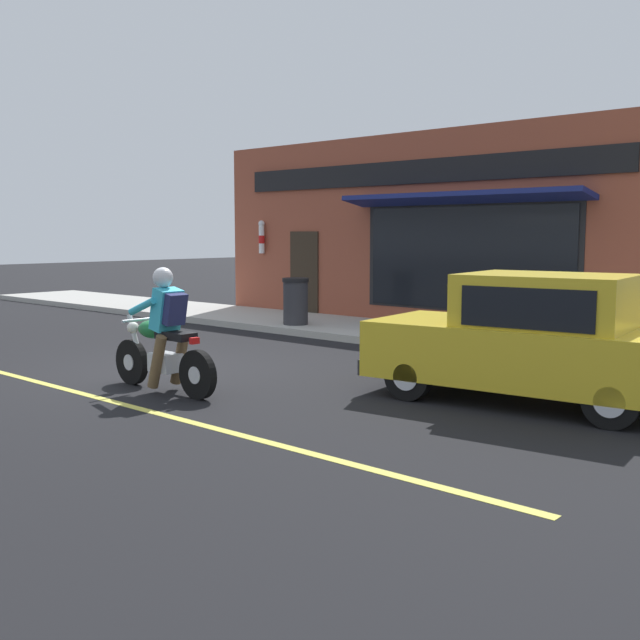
# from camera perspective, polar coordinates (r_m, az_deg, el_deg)

# --- Properties ---
(ground_plane) EXTENTS (80.00, 80.00, 0.00)m
(ground_plane) POSITION_cam_1_polar(r_m,az_deg,el_deg) (11.53, -11.28, -3.76)
(ground_plane) COLOR black
(sidewalk_curb) EXTENTS (2.60, 22.00, 0.14)m
(sidewalk_curb) POSITION_cam_1_polar(r_m,az_deg,el_deg) (17.19, -3.35, -0.02)
(sidewalk_curb) COLOR #ADAAA3
(sidewalk_curb) RESTS_ON ground
(storefront_building) EXTENTS (1.25, 11.18, 4.20)m
(storefront_building) POSITION_cam_1_polar(r_m,az_deg,el_deg) (16.46, 7.44, 6.75)
(storefront_building) COLOR brown
(storefront_building) RESTS_ON ground
(motorcycle_with_rider) EXTENTS (0.56, 2.02, 1.62)m
(motorcycle_with_rider) POSITION_cam_1_polar(r_m,az_deg,el_deg) (9.87, -11.83, -1.52)
(motorcycle_with_rider) COLOR black
(motorcycle_with_rider) RESTS_ON ground
(car_hatchback) EXTENTS (2.06, 3.94, 1.57)m
(car_hatchback) POSITION_cam_1_polar(r_m,az_deg,el_deg) (9.38, 15.73, -1.50)
(car_hatchback) COLOR black
(car_hatchback) RESTS_ON ground
(fire_hydrant) EXTENTS (0.36, 0.24, 0.88)m
(fire_hydrant) POSITION_cam_1_polar(r_m,az_deg,el_deg) (12.80, 21.80, -0.50)
(fire_hydrant) COLOR red
(fire_hydrant) RESTS_ON sidewalk_curb
(traffic_cone) EXTENTS (0.36, 0.36, 0.60)m
(traffic_cone) POSITION_cam_1_polar(r_m,az_deg,el_deg) (13.98, 9.81, -0.13)
(traffic_cone) COLOR black
(traffic_cone) RESTS_ON sidewalk_curb
(trash_bin) EXTENTS (0.56, 0.56, 0.98)m
(trash_bin) POSITION_cam_1_polar(r_m,az_deg,el_deg) (15.76, -1.87, 1.46)
(trash_bin) COLOR #2D2D33
(trash_bin) RESTS_ON sidewalk_curb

